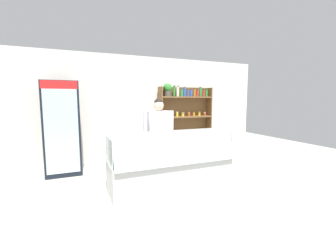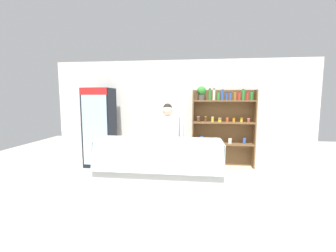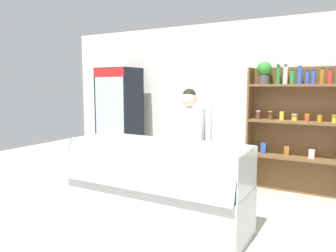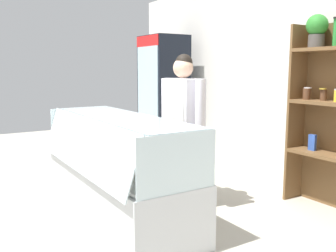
# 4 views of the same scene
# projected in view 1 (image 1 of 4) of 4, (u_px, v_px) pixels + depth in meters

# --- Properties ---
(ground_plane) EXTENTS (12.00, 12.00, 0.00)m
(ground_plane) POSITION_uv_depth(u_px,v_px,m) (185.00, 189.00, 4.03)
(ground_plane) COLOR #B7B2A3
(back_wall) EXTENTS (6.80, 0.10, 2.70)m
(back_wall) POSITION_uv_depth(u_px,v_px,m) (146.00, 109.00, 5.99)
(back_wall) COLOR white
(back_wall) RESTS_ON ground
(drinks_fridge) EXTENTS (0.70, 0.58, 1.97)m
(drinks_fridge) POSITION_uv_depth(u_px,v_px,m) (62.00, 129.00, 4.72)
(drinks_fridge) COLOR black
(drinks_fridge) RESTS_ON ground
(shelving_unit) EXTENTS (1.53, 0.29, 2.01)m
(shelving_unit) POSITION_uv_depth(u_px,v_px,m) (184.00, 116.00, 6.21)
(shelving_unit) COLOR brown
(shelving_unit) RESTS_ON ground
(deli_display_case) EXTENTS (2.16, 0.79, 1.01)m
(deli_display_case) POSITION_uv_depth(u_px,v_px,m) (171.00, 171.00, 4.02)
(deli_display_case) COLOR silver
(deli_display_case) RESTS_ON ground
(shop_clerk) EXTENTS (0.67, 0.25, 1.61)m
(shop_clerk) POSITION_uv_depth(u_px,v_px,m) (159.00, 130.00, 4.64)
(shop_clerk) COLOR #4C4233
(shop_clerk) RESTS_ON ground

